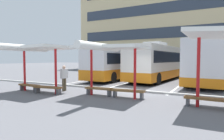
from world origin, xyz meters
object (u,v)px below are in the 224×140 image
Objects in this scene: coach_bus_1 at (160,63)px; waiting_shelter_1 at (110,49)px; coach_bus_2 at (211,62)px; coach_bus_0 at (122,64)px; waiting_shelter_0 at (35,49)px; bench_2 at (99,89)px; bench_0 at (29,86)px; bench_1 at (48,88)px; bench_4 at (209,100)px; waiting_passenger_0 at (64,76)px; bench_3 at (128,92)px.

coach_bus_1 is 10.48m from waiting_shelter_1.
coach_bus_0 is at bearing 174.34° from coach_bus_2.
coach_bus_2 reaches higher than waiting_shelter_0.
coach_bus_1 is 6.82× the size of bench_2.
coach_bus_2 is at bearing 46.37° from waiting_shelter_0.
bench_1 is at bearing -4.60° from bench_0.
waiting_shelter_1 is at bearing -117.00° from coach_bus_2.
bench_0 and bench_4 have the same top height.
waiting_passenger_0 reaches higher than bench_0.
bench_0 is at bearing -172.08° from bench_3.
coach_bus_0 is 10.13m from bench_2.
bench_2 is (3.85, 1.09, -2.35)m from waiting_shelter_0.
bench_1 and bench_2 have the same top height.
waiting_shelter_1 is (-4.65, -9.13, 0.82)m from coach_bus_2.
bench_3 is at bearing -85.47° from coach_bus_1.
bench_1 and bench_3 have the same top height.
coach_bus_0 is at bearing 107.07° from bench_2.
coach_bus_2 is 11.96m from waiting_passenger_0.
bench_3 is at bearing -3.10° from waiting_passenger_0.
bench_3 is 0.92× the size of bench_4.
bench_1 is at bearing -167.46° from bench_3.
waiting_shelter_0 reaches higher than bench_4.
bench_1 is 4.87m from bench_3.
bench_0 and bench_2 have the same top height.
waiting_shelter_0 is at bearing -133.63° from coach_bus_2.
coach_bus_0 reaches higher than bench_4.
coach_bus_1 is 11.52m from bench_4.
bench_2 is 1.80m from bench_3.
bench_4 is 1.20× the size of waiting_passenger_0.
waiting_shelter_1 reaches higher than bench_3.
waiting_shelter_0 reaches higher than bench_3.
waiting_shelter_1 is at bearing -68.88° from coach_bus_0.
coach_bus_2 is 5.51× the size of bench_1.
bench_2 is 2.91m from waiting_passenger_0.
coach_bus_0 reaches higher than bench_0.
bench_3 is 3.89m from bench_4.
coach_bus_1 is 5.77× the size of bench_4.
bench_0 is (-0.90, 0.22, -2.35)m from waiting_shelter_0.
waiting_shelter_0 reaches higher than waiting_shelter_1.
coach_bus_1 reaches higher than waiting_shelter_1.
coach_bus_1 is 1.10× the size of coach_bus_2.
waiting_passenger_0 is at bearing -111.37° from coach_bus_1.
coach_bus_2 is 10.48m from bench_2.
bench_4 is at bearing 4.38° from bench_1.
waiting_passenger_0 is at bearing 84.70° from bench_1.
waiting_shelter_0 is (-0.90, -10.70, 1.09)m from coach_bus_0.
waiting_shelter_1 is 2.50m from bench_2.
coach_bus_1 is 10.55m from waiting_passenger_0.
bench_1 is 1.12× the size of bench_2.
coach_bus_0 is 13.24m from bench_4.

